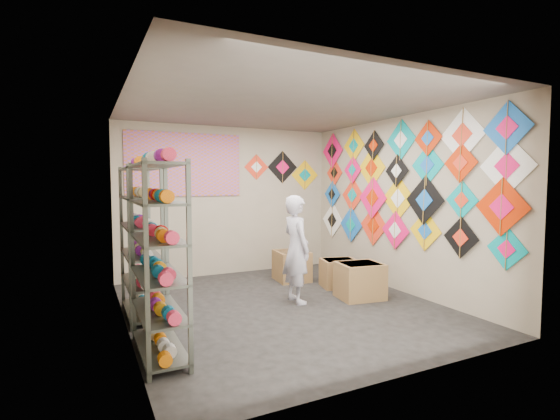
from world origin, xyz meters
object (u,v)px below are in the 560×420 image
carton_b (339,273)px  shelf_rack_back (141,242)px  shopkeeper (296,249)px  shelf_rack_front (158,259)px  carton_c (292,266)px  carton_a (360,281)px

carton_b → shelf_rack_back: bearing=-163.5°
shelf_rack_back → shopkeeper: 2.08m
shelf_rack_front → carton_c: shelf_rack_front is taller
shelf_rack_back → carton_a: (2.96, -0.59, -0.69)m
carton_c → carton_b: bearing=-50.1°
shopkeeper → carton_c: shopkeeper is taller
carton_a → carton_c: size_ratio=1.06×
carton_a → carton_c: (-0.39, 1.39, -0.00)m
carton_b → carton_c: 0.87m
shelf_rack_back → carton_c: (2.57, 0.80, -0.70)m
shelf_rack_back → carton_a: shelf_rack_back is taller
shopkeeper → carton_a: bearing=-105.2°
carton_c → shopkeeper: bearing=-108.9°
carton_a → carton_b: bearing=90.4°
shelf_rack_front → carton_c: 3.39m
shelf_rack_back → carton_b: shelf_rack_back is taller
shopkeeper → carton_b: size_ratio=2.77×
shelf_rack_back → carton_c: bearing=17.3°
shopkeeper → carton_b: shopkeeper is taller
shelf_rack_back → carton_b: size_ratio=3.48×
carton_b → carton_c: (-0.49, 0.72, 0.03)m
shelf_rack_back → carton_c: 2.78m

